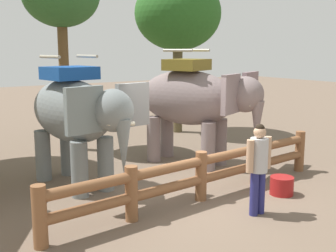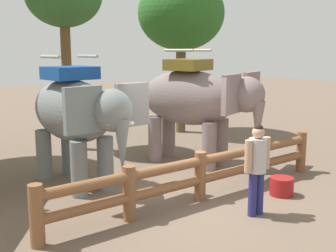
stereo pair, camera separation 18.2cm
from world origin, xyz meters
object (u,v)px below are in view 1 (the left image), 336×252
elephant_center (194,101)px  elephant_near_left (77,115)px  tourist_woman_in_black (259,163)px  tree_back_center (178,15)px  log_fence (201,172)px  feed_bucket (282,186)px

elephant_center → elephant_near_left: bearing=-177.0°
tourist_woman_in_black → tree_back_center: size_ratio=0.31×
tourist_woman_in_black → log_fence: bearing=109.6°
log_fence → elephant_center: 3.11m
tree_back_center → feed_bucket: bearing=-106.5°
tree_back_center → elephant_center: bearing=-118.7°
elephant_near_left → feed_bucket: size_ratio=7.00×
log_fence → feed_bucket: size_ratio=14.11×
log_fence → tree_back_center: tree_back_center is taller
log_fence → tree_back_center: size_ratio=1.25×
tourist_woman_in_black → tree_back_center: tree_back_center is taller
elephant_near_left → tree_back_center: bearing=36.9°
log_fence → elephant_center: bearing=56.5°
elephant_center → feed_bucket: size_ratio=7.25×
log_fence → elephant_center: (1.60, 2.41, 1.16)m
elephant_center → feed_bucket: 3.48m
feed_bucket → elephant_near_left: bearing=140.4°
elephant_near_left → feed_bucket: (3.53, -2.92, -1.50)m
elephant_near_left → tourist_woman_in_black: elephant_near_left is taller
log_fence → elephant_near_left: bearing=129.4°
log_fence → tourist_woman_in_black: size_ratio=4.07×
tree_back_center → tourist_woman_in_black: bearing=-113.8°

